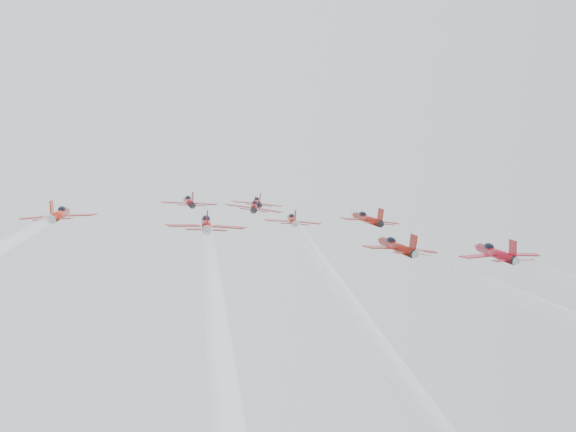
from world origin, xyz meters
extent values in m
cylinder|color=#AD1015|center=(-2.30, 20.83, 159.57)|extent=(1.05, 8.19, 6.64)
cone|color=#AD1015|center=(-2.30, 25.44, 163.11)|extent=(1.05, 2.30, 2.11)
cone|color=black|center=(-2.30, 16.60, 156.32)|extent=(1.05, 1.55, 1.53)
ellipsoid|color=black|center=(-2.30, 22.28, 161.28)|extent=(0.95, 2.18, 1.96)
cube|color=#AD1015|center=(-4.87, 20.25, 159.06)|extent=(3.88, 2.47, 1.12)
cube|color=#AD1015|center=(0.27, 20.25, 159.06)|extent=(3.88, 2.47, 1.12)
cube|color=#AD1015|center=(-2.30, 16.81, 157.92)|extent=(0.11, 2.52, 2.56)
cube|color=#AD1015|center=(-3.63, 17.35, 156.90)|extent=(1.86, 1.22, 0.64)
cube|color=#AD1015|center=(-0.96, 17.35, 156.90)|extent=(1.86, 1.22, 0.64)
cylinder|color=maroon|center=(-14.59, 11.68, 152.53)|extent=(1.07, 8.36, 6.78)
cone|color=maroon|center=(-14.59, 16.38, 156.15)|extent=(1.07, 2.35, 2.15)
cone|color=black|center=(-14.59, 7.36, 149.21)|extent=(1.07, 1.58, 1.56)
ellipsoid|color=black|center=(-14.59, 13.16, 154.28)|extent=(0.97, 2.23, 2.00)
cube|color=maroon|center=(-17.21, 11.09, 152.02)|extent=(3.96, 2.52, 1.14)
cube|color=maroon|center=(-11.96, 11.09, 152.02)|extent=(3.96, 2.52, 1.14)
cube|color=maroon|center=(-14.59, 7.57, 150.85)|extent=(0.12, 2.57, 2.61)
cube|color=maroon|center=(-15.95, 8.13, 149.81)|extent=(1.90, 1.24, 0.65)
cube|color=maroon|center=(-13.23, 8.13, 149.81)|extent=(1.90, 1.24, 0.65)
cylinder|color=maroon|center=(-3.82, 13.01, 153.56)|extent=(1.13, 8.80, 7.13)
cone|color=maroon|center=(-3.82, 17.96, 157.36)|extent=(1.13, 2.47, 2.27)
cone|color=black|center=(-3.82, 8.46, 150.06)|extent=(1.13, 1.66, 1.64)
ellipsoid|color=black|center=(-3.82, 14.56, 155.40)|extent=(1.02, 2.35, 2.10)
cube|color=maroon|center=(-6.59, 12.39, 153.02)|extent=(4.17, 2.65, 1.20)
cube|color=maroon|center=(-1.06, 12.39, 153.02)|extent=(4.17, 2.65, 1.20)
cube|color=maroon|center=(-3.82, 8.69, 151.78)|extent=(0.12, 2.71, 2.75)
cube|color=maroon|center=(-5.26, 9.28, 150.69)|extent=(2.00, 1.31, 0.69)
cube|color=maroon|center=(-2.39, 9.28, 150.69)|extent=(2.00, 1.31, 0.69)
cylinder|color=#9B1C0E|center=(14.92, 10.53, 151.65)|extent=(1.20, 9.41, 7.63)
cone|color=#9B1C0E|center=(14.92, 15.82, 155.72)|extent=(1.20, 2.64, 2.42)
cone|color=black|center=(14.92, 5.67, 147.91)|extent=(1.20, 1.78, 1.76)
ellipsoid|color=black|center=(14.92, 12.19, 153.62)|extent=(1.09, 2.51, 2.25)
cube|color=#9B1C0E|center=(11.96, 9.87, 151.07)|extent=(4.46, 2.83, 1.29)
cube|color=#9B1C0E|center=(17.87, 9.87, 151.07)|extent=(4.46, 2.83, 1.29)
cube|color=#9B1C0E|center=(14.92, 5.91, 149.75)|extent=(0.13, 2.90, 2.94)
cube|color=#9B1C0E|center=(13.38, 6.53, 148.58)|extent=(2.14, 1.40, 0.74)
cube|color=#9B1C0E|center=(16.45, 6.53, 148.58)|extent=(2.14, 1.40, 0.74)
cylinder|color=#A2180F|center=(0.32, -0.01, 143.55)|extent=(0.98, 7.69, 6.23)
cone|color=#A2180F|center=(0.32, 4.32, 146.87)|extent=(0.98, 2.16, 1.98)
cone|color=black|center=(0.32, -3.98, 140.50)|extent=(0.98, 1.45, 1.43)
ellipsoid|color=black|center=(0.32, 1.35, 145.16)|extent=(0.89, 2.05, 1.84)
cube|color=#A2180F|center=(-2.09, -0.55, 143.08)|extent=(3.64, 2.32, 1.05)
cube|color=#A2180F|center=(2.74, -0.55, 143.08)|extent=(3.64, 2.32, 1.05)
cube|color=#A2180F|center=(0.32, -3.78, 142.00)|extent=(0.11, 2.37, 2.40)
cube|color=#A2180F|center=(-0.93, -3.27, 141.04)|extent=(1.75, 1.14, 0.60)
cube|color=#A2180F|center=(1.58, -3.27, 141.04)|extent=(1.75, 1.14, 0.60)
cylinder|color=white|center=(0.32, -36.16, 115.76)|extent=(1.25, 64.56, 50.04)
cylinder|color=#AA2010|center=(-30.41, -14.64, 132.30)|extent=(1.05, 8.17, 6.62)
cone|color=#AA2010|center=(-30.41, -10.04, 135.84)|extent=(1.05, 2.30, 2.10)
cone|color=black|center=(-30.41, -18.86, 129.06)|extent=(1.05, 1.54, 1.52)
ellipsoid|color=black|center=(-30.41, -13.20, 134.01)|extent=(0.95, 2.18, 1.95)
cube|color=#AA2010|center=(-32.97, -15.21, 131.80)|extent=(3.87, 2.46, 1.12)
cube|color=#AA2010|center=(-27.84, -15.21, 131.80)|extent=(3.87, 2.46, 1.12)
cube|color=#AA2010|center=(-30.41, -18.65, 130.66)|extent=(0.11, 2.52, 2.55)
cube|color=#AA2010|center=(-31.74, -18.11, 129.64)|extent=(1.86, 1.22, 0.64)
cube|color=#AA2010|center=(-29.08, -18.11, 129.64)|extent=(1.86, 1.22, 0.64)
cylinder|color=#9F100F|center=(-12.86, -12.07, 134.27)|extent=(1.17, 9.16, 7.42)
cone|color=#9F100F|center=(-12.86, -6.92, 138.24)|extent=(1.17, 2.57, 2.36)
cone|color=black|center=(-12.86, -16.80, 130.64)|extent=(1.17, 1.73, 1.71)
ellipsoid|color=black|center=(-12.86, -10.45, 136.19)|extent=(1.07, 2.44, 2.19)
cube|color=#9F100F|center=(-15.74, -12.72, 133.71)|extent=(4.34, 2.76, 1.25)
cube|color=#9F100F|center=(-9.98, -12.72, 133.71)|extent=(4.34, 2.76, 1.25)
cube|color=#9F100F|center=(-12.86, -16.57, 132.43)|extent=(0.13, 2.82, 2.86)
cube|color=#9F100F|center=(-14.35, -15.96, 131.29)|extent=(2.08, 1.36, 0.72)
cube|color=#9F100F|center=(-11.37, -15.96, 131.29)|extent=(2.08, 1.36, 0.72)
cylinder|color=white|center=(-12.86, -55.16, 101.15)|extent=(1.49, 76.94, 59.63)
cylinder|color=maroon|center=(10.39, -16.81, 130.63)|extent=(1.11, 8.69, 7.04)
cone|color=maroon|center=(10.39, -11.93, 134.39)|extent=(1.11, 2.44, 2.24)
cone|color=black|center=(10.39, -21.30, 127.18)|extent=(1.11, 1.64, 1.62)
ellipsoid|color=black|center=(10.39, -15.28, 132.45)|extent=(1.01, 2.32, 2.08)
cube|color=maroon|center=(7.66, -17.42, 130.10)|extent=(4.12, 2.62, 1.19)
cube|color=maroon|center=(13.12, -17.42, 130.10)|extent=(4.12, 2.62, 1.19)
cube|color=maroon|center=(10.39, -21.08, 128.88)|extent=(0.12, 2.67, 2.71)
cube|color=maroon|center=(8.97, -20.50, 127.80)|extent=(1.98, 1.29, 0.68)
cube|color=maroon|center=(11.80, -20.50, 127.80)|extent=(1.98, 1.29, 0.68)
cylinder|color=#AB1020|center=(24.11, -15.01, 132.01)|extent=(1.21, 9.49, 7.69)
cone|color=#AB1020|center=(24.11, -9.68, 136.12)|extent=(1.21, 2.67, 2.44)
cone|color=black|center=(24.11, -19.92, 128.24)|extent=(1.21, 1.79, 1.77)
ellipsoid|color=black|center=(24.11, -13.34, 134.00)|extent=(1.10, 2.53, 2.27)
cube|color=#AB1020|center=(21.13, -15.68, 131.43)|extent=(4.50, 2.86, 1.30)
cube|color=#AB1020|center=(27.09, -15.68, 131.43)|extent=(4.50, 2.86, 1.30)
cube|color=#AB1020|center=(24.11, -19.67, 130.10)|extent=(0.13, 2.92, 2.96)
cube|color=#AB1020|center=(22.56, -19.04, 128.92)|extent=(2.16, 1.41, 0.74)
cube|color=#AB1020|center=(25.65, -19.04, 128.92)|extent=(2.16, 1.41, 0.74)
camera|label=1|loc=(-17.32, -98.61, 82.24)|focal=50.00mm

